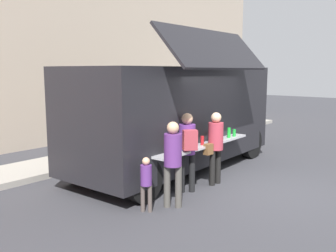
% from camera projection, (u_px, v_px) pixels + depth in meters
% --- Properties ---
extents(ground_plane, '(60.00, 60.00, 0.00)m').
position_uv_depth(ground_plane, '(260.00, 188.00, 8.37)').
color(ground_plane, '#38383D').
extents(food_truck_main, '(6.36, 3.32, 3.55)m').
position_uv_depth(food_truck_main, '(177.00, 114.00, 9.74)').
color(food_truck_main, black).
rests_on(food_truck_main, ground).
extents(trash_bin, '(0.60, 0.60, 1.00)m').
position_uv_depth(trash_bin, '(200.00, 124.00, 14.71)').
color(trash_bin, '#2F633A').
rests_on(trash_bin, ground).
extents(customer_front_ordering, '(0.55, 0.34, 1.68)m').
position_uv_depth(customer_front_ordering, '(215.00, 142.00, 8.48)').
color(customer_front_ordering, black).
rests_on(customer_front_ordering, ground).
extents(customer_mid_with_backpack, '(0.52, 0.55, 1.73)m').
position_uv_depth(customer_mid_with_backpack, '(187.00, 145.00, 7.90)').
color(customer_mid_with_backpack, black).
rests_on(customer_mid_with_backpack, ground).
extents(customer_rear_waiting, '(0.34, 0.34, 1.68)m').
position_uv_depth(customer_rear_waiting, '(173.00, 157.00, 7.05)').
color(customer_rear_waiting, '#4B4742').
rests_on(customer_rear_waiting, ground).
extents(child_near_queue, '(0.21, 0.21, 1.04)m').
position_uv_depth(child_near_queue, '(146.00, 179.00, 6.88)').
color(child_near_queue, '#504642').
rests_on(child_near_queue, ground).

